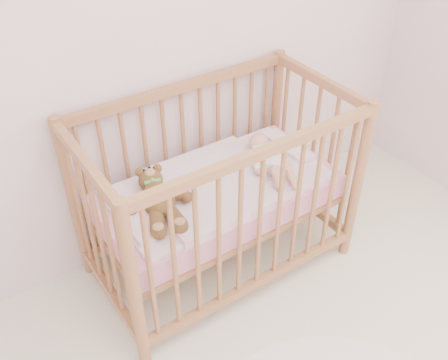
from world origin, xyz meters
TOP-DOWN VIEW (x-y plane):
  - wall_back at (0.00, 2.00)m, footprint 4.00×0.02m
  - crib at (0.33, 1.60)m, footprint 1.36×0.76m
  - mattress at (0.33, 1.60)m, footprint 1.22×0.62m
  - blanket at (0.33, 1.60)m, footprint 1.10×0.58m
  - baby at (0.64, 1.58)m, footprint 0.34×0.52m
  - teddy_bear at (-0.02, 1.58)m, footprint 0.45×0.55m

SIDE VIEW (x-z plane):
  - mattress at x=0.33m, z-range 0.42..0.55m
  - crib at x=0.33m, z-range 0.00..1.00m
  - blanket at x=0.33m, z-range 0.53..0.59m
  - baby at x=0.64m, z-range 0.58..0.69m
  - teddy_bear at x=-0.02m, z-range 0.58..0.71m
  - wall_back at x=0.00m, z-range 0.00..2.70m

